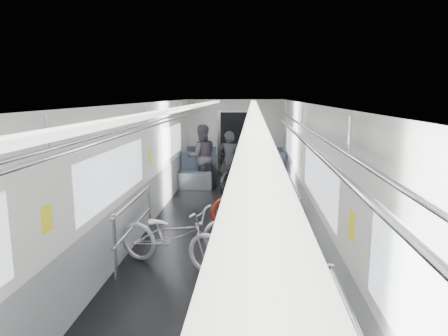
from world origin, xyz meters
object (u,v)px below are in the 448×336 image
Objects in this scene: person_seated at (202,157)px; bike_right_mid at (251,226)px; bike_right_far at (257,206)px; bike_aisle at (234,173)px; bike_left_far at (172,236)px; person_standing at (229,161)px.

bike_right_mid is at bearing 90.33° from person_seated.
bike_right_far is 1.02× the size of person_seated.
bike_aisle reaches higher than bike_right_mid.
bike_left_far is 1.38m from bike_right_mid.
bike_right_far is at bearing -20.70° from bike_left_far.
bike_left_far is at bearing 75.34° from person_seated.
person_seated is at bearing 178.14° from bike_aisle.
bike_left_far is 1.97m from bike_right_far.
bike_right_mid is 0.98× the size of person_standing.
person_seated is (-1.38, 4.42, 0.46)m from bike_right_mid.
person_seated is (-0.77, 0.30, 0.07)m from person_standing.
bike_right_far is (1.28, 1.49, 0.06)m from bike_left_far.
bike_left_far reaches higher than bike_right_mid.
person_standing is (-0.61, 4.12, 0.39)m from bike_right_mid.
bike_aisle is 1.19× the size of person_standing.
person_standing reaches higher than bike_right_far.
bike_right_far is 3.96m from person_seated.
bike_left_far is 1.03× the size of person_seated.
bike_aisle is at bearing -161.40° from bike_right_far.
bike_right_mid is at bearing 101.90° from person_standing.
person_standing is 0.83m from person_seated.
person_standing is (-0.14, 0.00, 0.30)m from bike_aisle.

